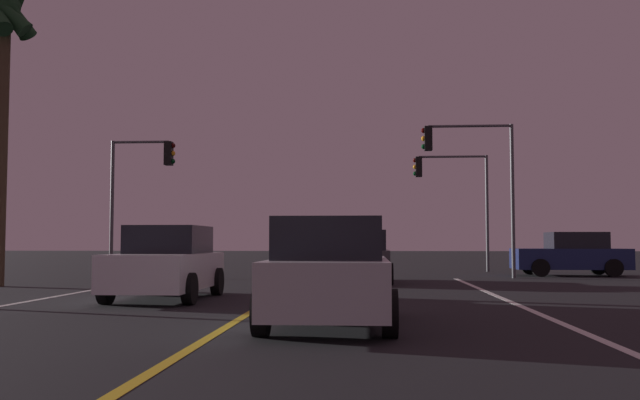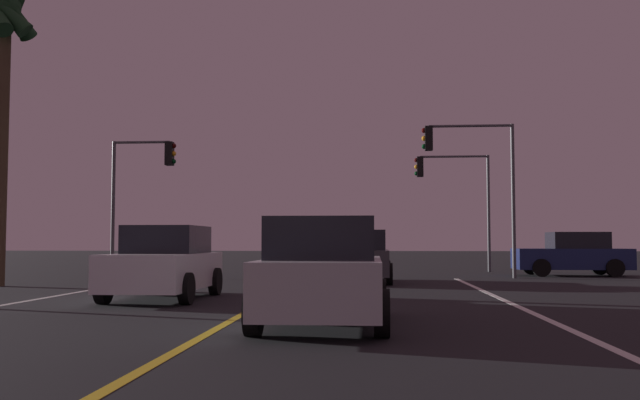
# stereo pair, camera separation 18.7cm
# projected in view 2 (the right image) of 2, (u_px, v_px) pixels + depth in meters

# --- Properties ---
(lane_edge_right) EXTENTS (0.16, 32.55, 0.01)m
(lane_edge_right) POSITION_uv_depth(u_px,v_px,m) (608.00, 347.00, 8.83)
(lane_edge_right) COLOR silver
(lane_edge_right) RESTS_ON ground
(lane_center_divider) EXTENTS (0.16, 32.55, 0.01)m
(lane_center_divider) POSITION_uv_depth(u_px,v_px,m) (193.00, 342.00, 9.24)
(lane_center_divider) COLOR gold
(lane_center_divider) RESTS_ON ground
(car_ahead_far) EXTENTS (2.02, 4.30, 1.70)m
(car_ahead_far) POSITION_uv_depth(u_px,v_px,m) (360.00, 257.00, 22.78)
(car_ahead_far) COLOR black
(car_ahead_far) RESTS_ON ground
(car_oncoming) EXTENTS (2.02, 4.30, 1.70)m
(car_oncoming) POSITION_uv_depth(u_px,v_px,m) (165.00, 264.00, 16.22)
(car_oncoming) COLOR black
(car_oncoming) RESTS_ON ground
(car_lead_same_lane) EXTENTS (2.02, 4.30, 1.70)m
(car_lead_same_lane) POSITION_uv_depth(u_px,v_px,m) (324.00, 274.00, 11.06)
(car_lead_same_lane) COLOR black
(car_lead_same_lane) RESTS_ON ground
(car_crossing_side) EXTENTS (4.30, 2.02, 1.70)m
(car_crossing_side) POSITION_uv_depth(u_px,v_px,m) (573.00, 255.00, 27.15)
(car_crossing_side) COLOR black
(car_crossing_side) RESTS_ON ground
(traffic_light_near_right) EXTENTS (3.38, 0.36, 5.66)m
(traffic_light_near_right) POSITION_uv_depth(u_px,v_px,m) (470.00, 164.00, 25.74)
(traffic_light_near_right) COLOR #4C4C51
(traffic_light_near_right) RESTS_ON ground
(traffic_light_near_left) EXTENTS (2.50, 0.36, 5.18)m
(traffic_light_near_left) POSITION_uv_depth(u_px,v_px,m) (143.00, 176.00, 26.65)
(traffic_light_near_left) COLOR #4C4C51
(traffic_light_near_left) RESTS_ON ground
(traffic_light_far_right) EXTENTS (3.34, 0.36, 5.19)m
(traffic_light_far_right) POSITION_uv_depth(u_px,v_px,m) (452.00, 185.00, 31.20)
(traffic_light_far_right) COLOR #4C4C51
(traffic_light_far_right) RESTS_ON ground
(palm_tree_left_mid) EXTENTS (2.12, 1.98, 9.34)m
(palm_tree_left_mid) POSITION_uv_depth(u_px,v_px,m) (5.00, 41.00, 21.21)
(palm_tree_left_mid) COLOR #473826
(palm_tree_left_mid) RESTS_ON ground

